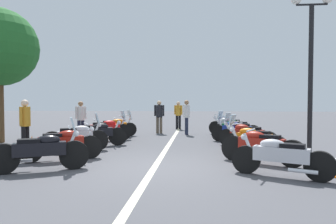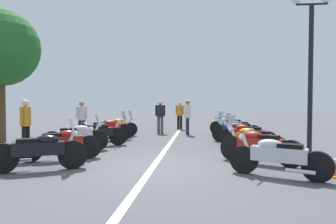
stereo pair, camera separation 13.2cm
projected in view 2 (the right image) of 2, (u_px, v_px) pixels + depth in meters
ground_plane at (153, 167)px, 7.47m from camera, size 80.00×80.00×0.00m
lane_centre_stripe at (167, 147)px, 10.77m from camera, size 15.99×0.16×0.01m
motorcycle_left_row_0 at (40, 150)px, 7.06m from camera, size 1.09×2.01×1.23m
motorcycle_left_row_1 at (61, 143)px, 8.33m from camera, size 1.19×1.97×1.00m
motorcycle_left_row_2 at (76, 137)px, 9.79m from camera, size 1.03×1.93×1.22m
motorcycle_left_row_3 at (97, 133)px, 10.95m from camera, size 1.04×2.08×1.01m
motorcycle_left_row_4 at (106, 129)px, 12.37m from camera, size 1.21×1.97×1.22m
motorcycle_left_row_5 at (115, 127)px, 13.78m from camera, size 1.15×1.90×1.20m
motorcycle_right_row_0 at (278, 156)px, 6.46m from camera, size 1.05×1.97×0.99m
motorcycle_right_row_1 at (259, 146)px, 7.86m from camera, size 1.26×1.95×1.02m
motorcycle_right_row_2 at (252, 139)px, 9.21m from camera, size 1.11×1.82×1.19m
motorcycle_right_row_3 at (246, 134)px, 10.60m from camera, size 1.24×1.87×1.19m
motorcycle_right_row_4 at (236, 131)px, 11.76m from camera, size 1.14×1.90×1.22m
motorcycle_right_row_5 at (236, 128)px, 13.07m from camera, size 1.05×1.96×0.99m
motorcycle_right_row_6 at (230, 126)px, 14.39m from camera, size 1.05×1.88×1.00m
street_lamp_twin_globe at (311, 44)px, 9.20m from camera, size 0.32×1.22×4.84m
traffic_cone_2 at (32, 146)px, 8.93m from camera, size 0.36×0.36×0.61m
bystander_0 at (26, 121)px, 9.72m from camera, size 0.53×0.32×1.65m
bystander_1 at (82, 117)px, 13.11m from camera, size 0.45×0.35×1.59m
bystander_2 at (180, 113)px, 17.41m from camera, size 0.32×0.48×1.57m
bystander_3 at (160, 114)px, 15.24m from camera, size 0.32×0.52×1.62m
bystander_4 at (187, 115)px, 14.61m from camera, size 0.52×0.32×1.65m
roadside_tree_0 at (0, 48)px, 11.85m from camera, size 2.98×2.98×5.16m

